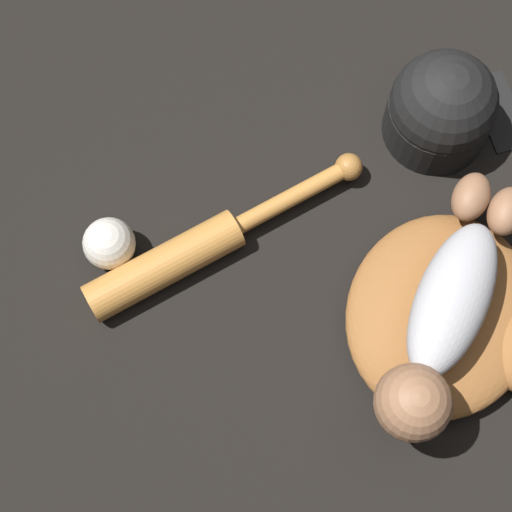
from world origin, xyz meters
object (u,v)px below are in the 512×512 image
at_px(baseball_glove, 455,319).
at_px(baseball_bat, 195,249).
at_px(baby_figure, 445,318).
at_px(baseball, 109,244).
at_px(baseball_cap, 442,109).

bearing_deg(baseball_glove, baseball_bat, -94.31).
bearing_deg(baseball_glove, baby_figure, -47.02).
xyz_separation_m(baby_figure, baseball, (-0.03, -0.48, -0.07)).
relative_size(baby_figure, baseball, 5.19).
distance_m(baby_figure, baseball_bat, 0.37).
bearing_deg(baseball_cap, baseball, -55.46).
height_order(baseball_glove, baseball_cap, baseball_cap).
relative_size(baseball_glove, baseball, 4.56).
xyz_separation_m(baseball_glove, baseball_bat, (-0.03, -0.38, -0.01)).
relative_size(baseball_bat, baseball_cap, 1.54).
height_order(baseball_bat, baseball, baseball).
distance_m(baseball_glove, baseball, 0.50).
height_order(baseball, baseball_cap, baseball_cap).
bearing_deg(baseball_cap, baby_figure, 6.91).
xyz_separation_m(baseball_bat, baseball_cap, (-0.28, 0.31, 0.04)).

